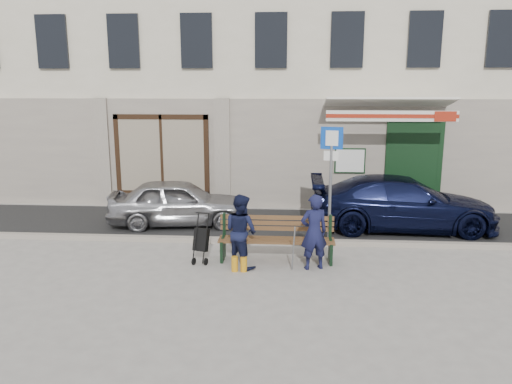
# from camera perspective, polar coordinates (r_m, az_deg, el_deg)

# --- Properties ---
(ground) EXTENTS (80.00, 80.00, 0.00)m
(ground) POSITION_cam_1_polar(r_m,az_deg,el_deg) (10.19, 0.40, -8.55)
(ground) COLOR #9E9991
(ground) RESTS_ON ground
(asphalt_lane) EXTENTS (60.00, 3.20, 0.01)m
(asphalt_lane) POSITION_cam_1_polar(r_m,az_deg,el_deg) (13.13, 1.27, -3.72)
(asphalt_lane) COLOR #282828
(asphalt_lane) RESTS_ON ground
(curb) EXTENTS (60.00, 0.18, 0.12)m
(curb) POSITION_cam_1_polar(r_m,az_deg,el_deg) (11.58, 0.88, -5.64)
(curb) COLOR #9E9384
(curb) RESTS_ON ground
(building) EXTENTS (20.00, 8.27, 10.00)m
(building) POSITION_cam_1_polar(r_m,az_deg,el_deg) (18.02, 2.24, 16.58)
(building) COLOR beige
(building) RESTS_ON ground
(car_silver) EXTENTS (3.73, 1.90, 1.22)m
(car_silver) POSITION_cam_1_polar(r_m,az_deg,el_deg) (13.12, -8.84, -1.15)
(car_silver) COLOR #A9A9AD
(car_silver) RESTS_ON ground
(car_navy) EXTENTS (4.65, 1.94, 1.34)m
(car_navy) POSITION_cam_1_polar(r_m,az_deg,el_deg) (13.11, 16.38, -1.24)
(car_navy) COLOR black
(car_navy) RESTS_ON ground
(parking_sign) EXTENTS (0.49, 0.14, 2.69)m
(parking_sign) POSITION_cam_1_polar(r_m,az_deg,el_deg) (11.38, 8.56, 2.93)
(parking_sign) COLOR gray
(parking_sign) RESTS_ON ground
(bench) EXTENTS (2.40, 1.17, 0.98)m
(bench) POSITION_cam_1_polar(r_m,az_deg,el_deg) (10.41, 2.09, -5.44)
(bench) COLOR brown
(bench) RESTS_ON ground
(man) EXTENTS (0.64, 0.52, 1.52)m
(man) POSITION_cam_1_polar(r_m,az_deg,el_deg) (9.93, 6.63, -4.56)
(man) COLOR #141739
(man) RESTS_ON ground
(woman) EXTENTS (0.92, 0.90, 1.49)m
(woman) POSITION_cam_1_polar(r_m,az_deg,el_deg) (9.99, -1.74, -4.47)
(woman) COLOR #121632
(woman) RESTS_ON ground
(stroller) EXTENTS (0.36, 0.46, 1.02)m
(stroller) POSITION_cam_1_polar(r_m,az_deg,el_deg) (10.40, -6.29, -5.56)
(stroller) COLOR black
(stroller) RESTS_ON ground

